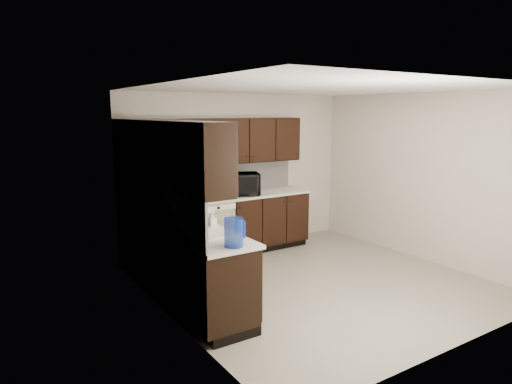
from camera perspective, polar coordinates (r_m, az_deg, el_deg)
floor at (r=6.15m, az=7.59°, el=-11.18°), size 4.00×4.00×0.00m
ceiling at (r=5.75m, az=8.16°, el=12.76°), size 4.00×4.00×0.00m
wall_back at (r=7.43m, az=-2.23°, el=2.52°), size 4.00×0.02×2.50m
wall_left at (r=4.78m, az=-10.65°, el=-1.77°), size 0.02×4.00×2.50m
wall_right at (r=7.27m, az=19.91°, el=1.77°), size 0.02×4.00×2.50m
wall_front at (r=4.53m, az=24.60°, el=-3.16°), size 4.00×0.02×2.50m
lower_cabinets at (r=6.36m, az=-5.91°, el=-6.49°), size 3.00×2.80×0.90m
countertop at (r=6.24m, az=-6.00°, el=-2.03°), size 3.03×2.83×0.04m
backsplash at (r=6.29m, az=-8.62°, el=0.42°), size 3.00×2.80×0.48m
upper_cabinets at (r=6.16m, az=-7.33°, el=5.79°), size 3.00×2.80×0.70m
dishwasher at (r=6.72m, az=-4.76°, el=-4.41°), size 0.58×0.04×0.78m
sink at (r=4.98m, az=-7.05°, el=-5.57°), size 0.54×0.82×0.42m
microwave at (r=7.06m, az=-2.16°, el=0.99°), size 0.73×0.62×0.34m
soap_bottle_a at (r=5.10m, az=-5.50°, el=-3.50°), size 0.08×0.08×0.17m
soap_bottle_b at (r=5.39m, az=-10.39°, el=-2.53°), size 0.12×0.12×0.23m
toaster_oven at (r=6.58m, az=-11.01°, el=-0.38°), size 0.38×0.30×0.22m
storage_bin at (r=5.23m, az=-8.03°, el=-3.30°), size 0.47×0.41×0.16m
blue_pitcher at (r=4.35m, az=-2.81°, el=-5.08°), size 0.19×0.19×0.28m
teal_tumbler at (r=5.81m, az=-9.61°, el=-1.82°), size 0.10×0.10×0.20m
paper_towel_roll at (r=5.81m, az=-9.80°, el=-1.25°), size 0.18×0.18×0.31m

